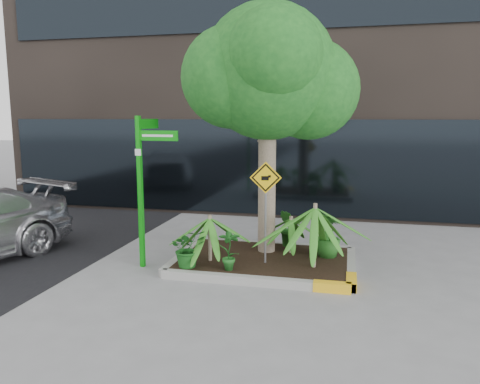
# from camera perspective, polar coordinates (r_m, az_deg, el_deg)

# --- Properties ---
(ground) EXTENTS (80.00, 80.00, 0.00)m
(ground) POSITION_cam_1_polar(r_m,az_deg,el_deg) (8.71, 1.31, -9.39)
(ground) COLOR gray
(ground) RESTS_ON ground
(planter) EXTENTS (3.35, 2.36, 0.15)m
(planter) POSITION_cam_1_polar(r_m,az_deg,el_deg) (8.89, 3.15, -8.32)
(planter) COLOR #9E9E99
(planter) RESTS_ON ground
(tree) EXTENTS (3.28, 2.91, 4.92)m
(tree) POSITION_cam_1_polar(r_m,az_deg,el_deg) (9.02, 3.43, 14.39)
(tree) COLOR gray
(tree) RESTS_ON ground
(palm_front) EXTENTS (1.29, 1.29, 1.43)m
(palm_front) POSITION_cam_1_polar(r_m,az_deg,el_deg) (8.19, 9.16, -1.88)
(palm_front) COLOR gray
(palm_front) RESTS_ON ground
(palm_left) EXTENTS (0.96, 0.96, 1.07)m
(palm_left) POSITION_cam_1_polar(r_m,az_deg,el_deg) (8.54, -3.71, -3.18)
(palm_left) COLOR gray
(palm_left) RESTS_ON ground
(palm_back) EXTENTS (0.81, 0.81, 0.90)m
(palm_back) POSITION_cam_1_polar(r_m,az_deg,el_deg) (9.11, 6.25, -3.26)
(palm_back) COLOR gray
(palm_back) RESTS_ON ground
(shrub_a) EXTENTS (0.85, 0.85, 0.68)m
(shrub_a) POSITION_cam_1_polar(r_m,az_deg,el_deg) (8.32, -6.33, -6.80)
(shrub_a) COLOR #175117
(shrub_a) RESTS_ON planter
(shrub_b) EXTENTS (0.67, 0.67, 0.86)m
(shrub_b) POSITION_cam_1_polar(r_m,az_deg,el_deg) (9.00, 10.66, -5.10)
(shrub_b) COLOR #22601D
(shrub_b) RESTS_ON planter
(shrub_c) EXTENTS (0.42, 0.42, 0.73)m
(shrub_c) POSITION_cam_1_polar(r_m,az_deg,el_deg) (8.10, -1.29, -7.03)
(shrub_c) COLOR #1D601E
(shrub_c) RESTS_ON planter
(shrub_d) EXTENTS (0.53, 0.53, 0.77)m
(shrub_d) POSITION_cam_1_polar(r_m,az_deg,el_deg) (9.57, 5.96, -4.41)
(shrub_d) COLOR #1D5518
(shrub_d) RESTS_ON planter
(street_sign_post) EXTENTS (0.83, 0.83, 2.79)m
(street_sign_post) POSITION_cam_1_polar(r_m,az_deg,el_deg) (8.70, -11.63, 2.06)
(street_sign_post) COLOR #0D9611
(street_sign_post) RESTS_ON ground
(cattle_sign) EXTENTS (0.56, 0.10, 1.84)m
(cattle_sign) POSITION_cam_1_polar(r_m,az_deg,el_deg) (8.31, 3.14, -0.38)
(cattle_sign) COLOR slate
(cattle_sign) RESTS_ON ground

